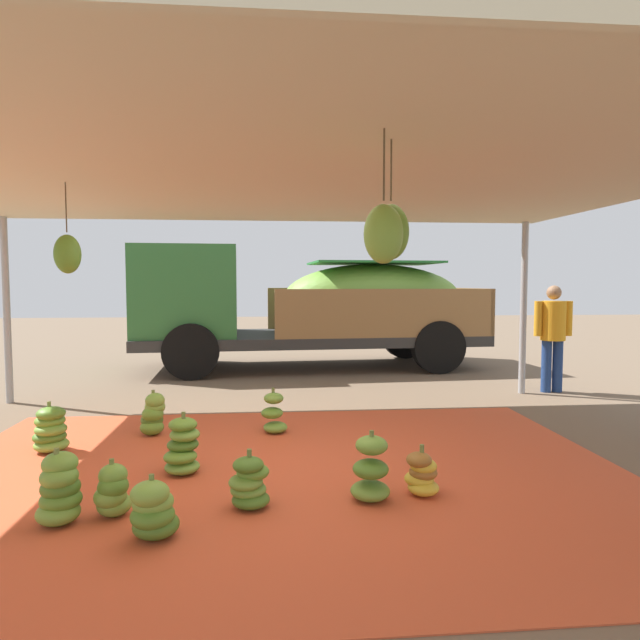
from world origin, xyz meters
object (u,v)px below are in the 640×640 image
at_px(banana_bunch_4, 60,490).
at_px(cargo_truck_main, 306,304).
at_px(banana_bunch_3, 422,474).
at_px(banana_bunch_6, 274,415).
at_px(banana_bunch_0, 51,430).
at_px(banana_bunch_2, 183,447).
at_px(banana_bunch_5, 371,471).
at_px(worker_0, 553,330).
at_px(banana_bunch_1, 153,511).
at_px(banana_bunch_8, 113,492).
at_px(banana_bunch_7, 249,483).
at_px(banana_bunch_11, 153,415).

relative_size(banana_bunch_4, cargo_truck_main, 0.08).
xyz_separation_m(banana_bunch_3, banana_bunch_6, (-1.18, 1.93, 0.05)).
bearing_deg(cargo_truck_main, banana_bunch_4, -107.31).
bearing_deg(banana_bunch_0, banana_bunch_2, -27.72).
height_order(banana_bunch_5, worker_0, worker_0).
relative_size(banana_bunch_3, banana_bunch_5, 0.74).
bearing_deg(banana_bunch_1, banana_bunch_8, 134.33).
xyz_separation_m(banana_bunch_5, cargo_truck_main, (-0.07, 6.86, 1.04)).
bearing_deg(banana_bunch_0, banana_bunch_8, -57.24).
xyz_separation_m(banana_bunch_6, cargo_truck_main, (0.67, 4.84, 1.07)).
xyz_separation_m(banana_bunch_0, worker_0, (6.62, 2.51, 0.75)).
distance_m(banana_bunch_1, banana_bunch_8, 0.52).
bearing_deg(banana_bunch_8, banana_bunch_2, 68.61).
relative_size(banana_bunch_1, banana_bunch_3, 1.08).
relative_size(banana_bunch_6, worker_0, 0.31).
relative_size(banana_bunch_2, banana_bunch_3, 1.36).
distance_m(banana_bunch_8, worker_0, 6.98).
xyz_separation_m(banana_bunch_5, banana_bunch_7, (-0.94, -0.04, -0.05)).
xyz_separation_m(cargo_truck_main, worker_0, (3.69, -2.83, -0.31)).
bearing_deg(banana_bunch_7, banana_bunch_0, 142.68).
xyz_separation_m(banana_bunch_0, banana_bunch_6, (2.25, 0.49, -0.01)).
bearing_deg(banana_bunch_11, banana_bunch_8, -85.67).
distance_m(banana_bunch_2, banana_bunch_5, 1.75).
distance_m(banana_bunch_3, cargo_truck_main, 6.88).
bearing_deg(banana_bunch_0, banana_bunch_6, 12.28).
xyz_separation_m(banana_bunch_5, banana_bunch_11, (-2.09, 2.06, -0.01)).
bearing_deg(banana_bunch_6, banana_bunch_8, -118.79).
bearing_deg(banana_bunch_1, worker_0, 41.23).
xyz_separation_m(banana_bunch_2, banana_bunch_4, (-0.70, -0.98, 0.01)).
height_order(banana_bunch_0, banana_bunch_2, banana_bunch_2).
bearing_deg(banana_bunch_7, banana_bunch_8, -174.34).
height_order(banana_bunch_5, banana_bunch_7, banana_bunch_5).
bearing_deg(worker_0, banana_bunch_1, -138.77).
relative_size(banana_bunch_2, banana_bunch_11, 1.09).
height_order(banana_bunch_2, cargo_truck_main, cargo_truck_main).
xyz_separation_m(banana_bunch_1, banana_bunch_2, (-0.01, 1.29, 0.04)).
relative_size(banana_bunch_4, banana_bunch_8, 1.27).
bearing_deg(banana_bunch_6, cargo_truck_main, 82.07).
relative_size(banana_bunch_4, banana_bunch_11, 1.07).
xyz_separation_m(banana_bunch_0, banana_bunch_2, (1.43, -0.75, 0.01)).
distance_m(banana_bunch_5, banana_bunch_8, 1.93).
distance_m(banana_bunch_0, banana_bunch_5, 3.36).
bearing_deg(worker_0, banana_bunch_7, -138.28).
xyz_separation_m(banana_bunch_0, banana_bunch_4, (0.73, -1.73, 0.02)).
distance_m(banana_bunch_4, cargo_truck_main, 7.47).
relative_size(banana_bunch_5, banana_bunch_7, 1.24).
relative_size(banana_bunch_6, banana_bunch_8, 1.21).
height_order(banana_bunch_0, banana_bunch_1, banana_bunch_0).
bearing_deg(banana_bunch_4, banana_bunch_5, 5.26).
relative_size(banana_bunch_1, banana_bunch_7, 0.99).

